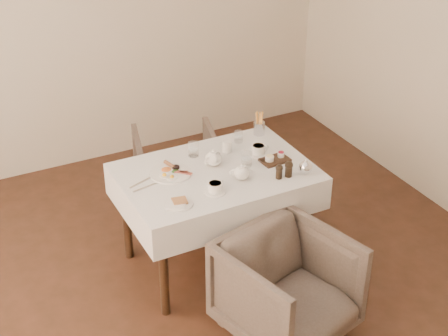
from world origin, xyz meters
TOP-DOWN VIEW (x-y plane):
  - table at (0.30, 0.62)m, footprint 1.28×0.88m
  - armchair_near at (0.38, -0.20)m, footprint 0.86×0.88m
  - armchair_far at (0.39, 1.51)m, footprint 0.79×0.80m
  - breakfast_plate at (0.02, 0.73)m, footprint 0.28×0.28m
  - side_plate at (-0.09, 0.35)m, footprint 0.19×0.18m
  - teapot_centre at (0.32, 0.69)m, footprint 0.20×0.18m
  - teapot_front at (0.40, 0.44)m, footprint 0.18×0.16m
  - creamer at (0.49, 0.82)m, footprint 0.09×0.09m
  - teacup_near at (0.18, 0.38)m, footprint 0.14×0.14m
  - teacup_far at (0.67, 0.69)m, footprint 0.14×0.14m
  - glass_left at (0.26, 0.88)m, footprint 0.09×0.09m
  - glass_mid at (0.52, 0.59)m, footprint 0.10×0.10m
  - glass_right at (0.63, 0.91)m, footprint 0.08×0.08m
  - condiment_board at (0.72, 0.55)m, footprint 0.20×0.14m
  - pepper_mill_left at (0.63, 0.34)m, footprint 0.06×0.06m
  - pepper_mill_right at (0.70, 0.34)m, footprint 0.06×0.06m
  - silver_pot at (0.81, 0.31)m, footprint 0.11×0.09m
  - fries_cup at (0.83, 0.95)m, footprint 0.08×0.08m
  - cutlery_fork at (-0.20, 0.71)m, footprint 0.20×0.09m
  - cutlery_knife at (-0.19, 0.64)m, footprint 0.20×0.05m

SIDE VIEW (x-z plane):
  - armchair_far at x=0.39m, z-range 0.00..0.60m
  - armchair_near at x=0.38m, z-range 0.00..0.66m
  - table at x=0.30m, z-range 0.26..1.02m
  - cutlery_fork at x=-0.20m, z-range 0.76..0.76m
  - cutlery_knife at x=-0.19m, z-range 0.76..0.76m
  - side_plate at x=-0.09m, z-range 0.75..0.77m
  - breakfast_plate at x=0.02m, z-range 0.75..0.78m
  - condiment_board at x=0.72m, z-range 0.75..0.80m
  - teacup_near at x=0.18m, z-range 0.75..0.82m
  - teacup_far at x=0.67m, z-range 0.75..0.82m
  - creamer at x=0.49m, z-range 0.76..0.84m
  - glass_right at x=0.63m, z-range 0.76..0.84m
  - pepper_mill_left at x=0.63m, z-range 0.76..0.86m
  - glass_left at x=0.26m, z-range 0.76..0.86m
  - glass_mid at x=0.52m, z-range 0.76..0.86m
  - pepper_mill_right at x=0.70m, z-range 0.76..0.87m
  - silver_pot at x=0.81m, z-range 0.76..0.87m
  - teapot_front at x=0.40m, z-range 0.76..0.87m
  - teapot_centre at x=0.32m, z-range 0.76..0.88m
  - fries_cup at x=0.83m, z-range 0.74..0.92m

